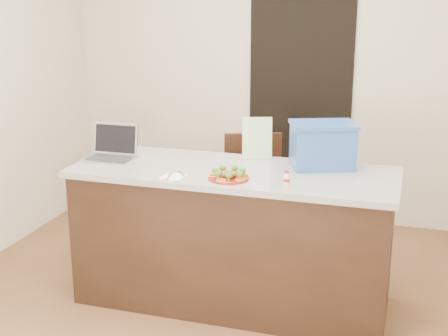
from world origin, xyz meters
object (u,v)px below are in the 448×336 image
(plate, at_px, (229,178))
(yogurt_bottle, at_px, (287,179))
(blue_box, at_px, (322,145))
(chair, at_px, (249,191))
(island, at_px, (233,236))
(laptop, at_px, (112,149))
(napkin, at_px, (174,176))

(plate, relative_size, yogurt_bottle, 3.17)
(blue_box, relative_size, chair, 0.49)
(chair, bearing_deg, blue_box, -58.59)
(island, bearing_deg, yogurt_bottle, -27.70)
(blue_box, bearing_deg, plate, -160.04)
(laptop, bearing_deg, yogurt_bottle, -11.02)
(yogurt_bottle, bearing_deg, island, 152.30)
(yogurt_bottle, height_order, blue_box, blue_box)
(blue_box, bearing_deg, laptop, 167.26)
(plate, bearing_deg, laptop, 165.55)
(napkin, bearing_deg, plate, 9.32)
(napkin, height_order, chair, chair)
(island, xyz_separation_m, blue_box, (0.53, 0.22, 0.60))
(laptop, bearing_deg, chair, 39.11)
(island, relative_size, chair, 2.11)
(island, height_order, chair, chair)
(napkin, xyz_separation_m, blue_box, (0.83, 0.48, 0.14))
(yogurt_bottle, bearing_deg, napkin, -174.76)
(laptop, height_order, chair, laptop)
(plate, relative_size, laptop, 0.75)
(blue_box, bearing_deg, napkin, -170.68)
(laptop, distance_m, blue_box, 1.40)
(plate, xyz_separation_m, laptop, (-0.89, 0.23, 0.05))
(yogurt_bottle, bearing_deg, plate, -178.68)
(laptop, relative_size, chair, 0.33)
(plate, height_order, napkin, plate)
(plate, relative_size, napkin, 1.82)
(plate, height_order, yogurt_bottle, yogurt_bottle)
(napkin, bearing_deg, chair, 76.45)
(laptop, bearing_deg, plate, -15.37)
(blue_box, height_order, chair, blue_box)
(island, distance_m, blue_box, 0.83)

